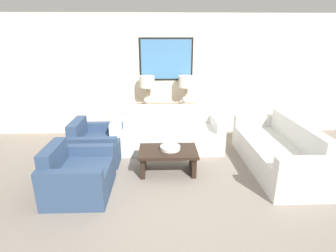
{
  "coord_description": "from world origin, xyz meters",
  "views": [
    {
      "loc": [
        -0.15,
        -3.41,
        2.17
      ],
      "look_at": [
        -0.01,
        1.04,
        0.65
      ],
      "focal_mm": 28.0,
      "sensor_mm": 36.0,
      "label": 1
    }
  ],
  "objects_px": {
    "table_lamp_right": "(186,85)",
    "decorative_bowl": "(170,148)",
    "table_lamp_left": "(147,85)",
    "armchair_near_back_wall": "(96,145)",
    "couch_by_back_wall": "(167,134)",
    "couch_by_side": "(278,152)",
    "coffee_table": "(168,156)",
    "armchair_near_camera": "(78,176)",
    "console_table": "(167,120)"
  },
  "relations": [
    {
      "from": "couch_by_side",
      "to": "armchair_near_camera",
      "type": "relative_size",
      "value": 2.22
    },
    {
      "from": "table_lamp_left",
      "to": "armchair_near_back_wall",
      "type": "distance_m",
      "value": 1.75
    },
    {
      "from": "armchair_near_back_wall",
      "to": "console_table",
      "type": "bearing_deg",
      "value": 41.02
    },
    {
      "from": "armchair_near_back_wall",
      "to": "couch_by_back_wall",
      "type": "bearing_deg",
      "value": 19.61
    },
    {
      "from": "coffee_table",
      "to": "table_lamp_left",
      "type": "bearing_deg",
      "value": 102.98
    },
    {
      "from": "table_lamp_left",
      "to": "table_lamp_right",
      "type": "xyz_separation_m",
      "value": [
        0.85,
        0.0,
        0.0
      ]
    },
    {
      "from": "console_table",
      "to": "coffee_table",
      "type": "xyz_separation_m",
      "value": [
        -0.02,
        -1.74,
        -0.07
      ]
    },
    {
      "from": "console_table",
      "to": "armchair_near_camera",
      "type": "bearing_deg",
      "value": -120.21
    },
    {
      "from": "couch_by_back_wall",
      "to": "armchair_near_back_wall",
      "type": "height_order",
      "value": "couch_by_back_wall"
    },
    {
      "from": "armchair_near_camera",
      "to": "decorative_bowl",
      "type": "bearing_deg",
      "value": 23.57
    },
    {
      "from": "table_lamp_right",
      "to": "armchair_near_back_wall",
      "type": "xyz_separation_m",
      "value": [
        -1.77,
        -1.17,
        -0.91
      ]
    },
    {
      "from": "table_lamp_right",
      "to": "couch_by_side",
      "type": "bearing_deg",
      "value": -48.44
    },
    {
      "from": "coffee_table",
      "to": "armchair_near_back_wall",
      "type": "bearing_deg",
      "value": 156.69
    },
    {
      "from": "table_lamp_left",
      "to": "table_lamp_right",
      "type": "bearing_deg",
      "value": 0.0
    },
    {
      "from": "table_lamp_left",
      "to": "couch_by_side",
      "type": "xyz_separation_m",
      "value": [
        2.3,
        -1.63,
        -0.89
      ]
    },
    {
      "from": "couch_by_back_wall",
      "to": "decorative_bowl",
      "type": "relative_size",
      "value": 6.5
    },
    {
      "from": "table_lamp_left",
      "to": "decorative_bowl",
      "type": "xyz_separation_m",
      "value": [
        0.44,
        -1.72,
        -0.75
      ]
    },
    {
      "from": "decorative_bowl",
      "to": "armchair_near_camera",
      "type": "height_order",
      "value": "armchair_near_camera"
    },
    {
      "from": "console_table",
      "to": "table_lamp_right",
      "type": "distance_m",
      "value": 0.92
    },
    {
      "from": "console_table",
      "to": "table_lamp_right",
      "type": "relative_size",
      "value": 2.06
    },
    {
      "from": "decorative_bowl",
      "to": "armchair_near_back_wall",
      "type": "relative_size",
      "value": 0.34
    },
    {
      "from": "table_lamp_right",
      "to": "armchair_near_camera",
      "type": "bearing_deg",
      "value": -127.44
    },
    {
      "from": "table_lamp_right",
      "to": "decorative_bowl",
      "type": "distance_m",
      "value": 1.92
    },
    {
      "from": "table_lamp_left",
      "to": "couch_by_back_wall",
      "type": "height_order",
      "value": "table_lamp_left"
    },
    {
      "from": "decorative_bowl",
      "to": "armchair_near_camera",
      "type": "bearing_deg",
      "value": -156.43
    },
    {
      "from": "table_lamp_right",
      "to": "couch_by_back_wall",
      "type": "height_order",
      "value": "table_lamp_right"
    },
    {
      "from": "couch_by_back_wall",
      "to": "couch_by_side",
      "type": "relative_size",
      "value": 1.0
    },
    {
      "from": "armchair_near_back_wall",
      "to": "coffee_table",
      "type": "bearing_deg",
      "value": -23.31
    },
    {
      "from": "armchair_near_camera",
      "to": "table_lamp_right",
      "type": "bearing_deg",
      "value": 52.56
    },
    {
      "from": "console_table",
      "to": "table_lamp_right",
      "type": "height_order",
      "value": "table_lamp_right"
    },
    {
      "from": "table_lamp_right",
      "to": "coffee_table",
      "type": "height_order",
      "value": "table_lamp_right"
    },
    {
      "from": "couch_by_side",
      "to": "armchair_near_back_wall",
      "type": "distance_m",
      "value": 3.25
    },
    {
      "from": "couch_by_back_wall",
      "to": "armchair_near_back_wall",
      "type": "xyz_separation_m",
      "value": [
        -1.35,
        -0.48,
        -0.02
      ]
    },
    {
      "from": "console_table",
      "to": "coffee_table",
      "type": "bearing_deg",
      "value": -90.74
    },
    {
      "from": "couch_by_side",
      "to": "decorative_bowl",
      "type": "relative_size",
      "value": 6.5
    },
    {
      "from": "table_lamp_left",
      "to": "couch_by_side",
      "type": "bearing_deg",
      "value": -35.44
    },
    {
      "from": "table_lamp_left",
      "to": "table_lamp_right",
      "type": "relative_size",
      "value": 1.0
    },
    {
      "from": "table_lamp_right",
      "to": "table_lamp_left",
      "type": "bearing_deg",
      "value": 180.0
    },
    {
      "from": "console_table",
      "to": "coffee_table",
      "type": "height_order",
      "value": "console_table"
    },
    {
      "from": "table_lamp_left",
      "to": "decorative_bowl",
      "type": "bearing_deg",
      "value": -75.7
    },
    {
      "from": "couch_by_side",
      "to": "coffee_table",
      "type": "height_order",
      "value": "couch_by_side"
    },
    {
      "from": "table_lamp_right",
      "to": "decorative_bowl",
      "type": "xyz_separation_m",
      "value": [
        -0.41,
        -1.72,
        -0.75
      ]
    },
    {
      "from": "decorative_bowl",
      "to": "armchair_near_back_wall",
      "type": "bearing_deg",
      "value": 158.09
    },
    {
      "from": "armchair_near_camera",
      "to": "armchair_near_back_wall",
      "type": "bearing_deg",
      "value": 90.0
    },
    {
      "from": "table_lamp_left",
      "to": "couch_by_back_wall",
      "type": "distance_m",
      "value": 1.2
    },
    {
      "from": "console_table",
      "to": "decorative_bowl",
      "type": "relative_size",
      "value": 4.03
    },
    {
      "from": "table_lamp_left",
      "to": "armchair_near_camera",
      "type": "xyz_separation_m",
      "value": [
        -0.92,
        -2.31,
        -0.91
      ]
    },
    {
      "from": "couch_by_side",
      "to": "coffee_table",
      "type": "relative_size",
      "value": 2.26
    },
    {
      "from": "table_lamp_right",
      "to": "armchair_near_back_wall",
      "type": "bearing_deg",
      "value": -146.51
    },
    {
      "from": "table_lamp_right",
      "to": "coffee_table",
      "type": "distance_m",
      "value": 2.01
    }
  ]
}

